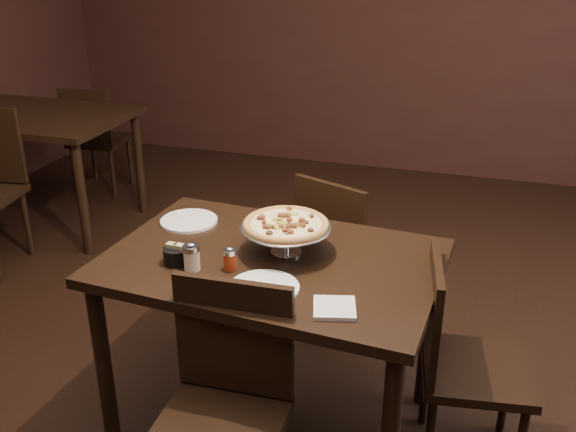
% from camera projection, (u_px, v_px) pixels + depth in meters
% --- Properties ---
extents(room, '(6.04, 7.04, 2.84)m').
position_uv_depth(room, '(266.00, 107.00, 2.23)').
color(room, black).
rests_on(room, ground).
extents(dining_table, '(1.34, 0.95, 0.80)m').
position_uv_depth(dining_table, '(272.00, 282.00, 2.53)').
color(dining_table, black).
rests_on(dining_table, ground).
extents(background_table, '(1.30, 0.87, 0.81)m').
position_uv_depth(background_table, '(34.00, 129.00, 4.48)').
color(background_table, black).
rests_on(background_table, ground).
extents(pizza_stand, '(0.36, 0.36, 0.15)m').
position_uv_depth(pizza_stand, '(286.00, 225.00, 2.48)').
color(pizza_stand, '#B7B7BE').
rests_on(pizza_stand, dining_table).
extents(parmesan_shaker, '(0.06, 0.06, 0.11)m').
position_uv_depth(parmesan_shaker, '(192.00, 257.00, 2.38)').
color(parmesan_shaker, '#F3E7BD').
rests_on(parmesan_shaker, dining_table).
extents(pepper_flake_shaker, '(0.05, 0.05, 0.09)m').
position_uv_depth(pepper_flake_shaker, '(230.00, 259.00, 2.39)').
color(pepper_flake_shaker, '#932A0D').
rests_on(pepper_flake_shaker, dining_table).
extents(packet_caddy, '(0.10, 0.10, 0.08)m').
position_uv_depth(packet_caddy, '(177.00, 255.00, 2.44)').
color(packet_caddy, black).
rests_on(packet_caddy, dining_table).
extents(napkin_stack, '(0.17, 0.17, 0.02)m').
position_uv_depth(napkin_stack, '(334.00, 308.00, 2.14)').
color(napkin_stack, white).
rests_on(napkin_stack, dining_table).
extents(plate_left, '(0.25, 0.25, 0.01)m').
position_uv_depth(plate_left, '(189.00, 221.00, 2.80)').
color(plate_left, white).
rests_on(plate_left, dining_table).
extents(plate_near, '(0.25, 0.25, 0.01)m').
position_uv_depth(plate_near, '(264.00, 288.00, 2.27)').
color(plate_near, white).
rests_on(plate_near, dining_table).
extents(serving_spatula, '(0.14, 0.14, 0.02)m').
position_uv_depth(serving_spatula, '(293.00, 232.00, 2.43)').
color(serving_spatula, '#B7B7BE').
rests_on(serving_spatula, pizza_stand).
extents(chair_far, '(0.53, 0.53, 0.88)m').
position_uv_depth(chair_far, '(341.00, 250.00, 3.27)').
color(chair_far, black).
rests_on(chair_far, ground).
extents(chair_near, '(0.44, 0.44, 0.91)m').
position_uv_depth(chair_near, '(224.00, 403.00, 2.18)').
color(chair_near, black).
rests_on(chair_near, ground).
extents(chair_side, '(0.46, 0.46, 0.87)m').
position_uv_depth(chair_side, '(459.00, 356.00, 2.45)').
color(chair_side, black).
rests_on(chair_side, ground).
extents(bg_chair_far, '(0.45, 0.45, 0.88)m').
position_uv_depth(bg_chair_far, '(95.00, 135.00, 5.12)').
color(bg_chair_far, black).
rests_on(bg_chair_far, ground).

